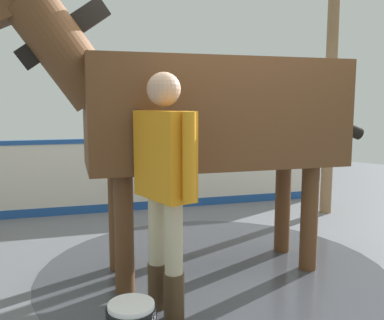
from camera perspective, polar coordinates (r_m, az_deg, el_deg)
name	(u,v)px	position (r m, az deg, el deg)	size (l,w,h in m)	color
ground_plane	(238,271)	(4.13, 6.16, -14.60)	(16.00, 16.00, 0.02)	slate
wet_patch	(213,268)	(4.14, 2.80, -14.35)	(3.23, 3.23, 0.00)	#42444C
barrier_wall	(160,176)	(6.26, -4.38, -2.13)	(2.94, 4.56, 1.06)	silver
roof_post_far	(330,106)	(6.20, 18.05, 6.95)	(0.16, 0.16, 3.03)	olive
horse	(200,112)	(3.80, 1.10, 6.52)	(2.23, 3.19, 2.62)	brown
handler	(165,177)	(3.03, -3.72, -2.26)	(0.69, 0.33, 1.77)	#47331E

